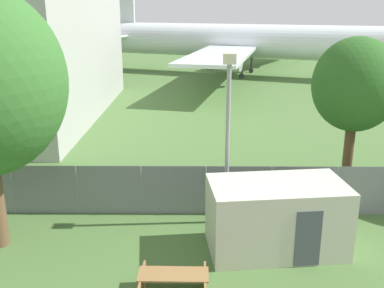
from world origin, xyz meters
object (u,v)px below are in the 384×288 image
airplane (260,42)px  picnic_bench_near_cabin (173,282)px  tree_left_of_cabin (355,86)px  portable_cabin (276,217)px

airplane → picnic_bench_near_cabin: (-8.02, -42.12, -3.47)m
picnic_bench_near_cabin → tree_left_of_cabin: 11.28m
airplane → portable_cabin: 39.78m
airplane → picnic_bench_near_cabin: 43.01m
portable_cabin → tree_left_of_cabin: bearing=44.3°
airplane → tree_left_of_cabin: bearing=-70.8°
portable_cabin → tree_left_of_cabin: (3.89, 4.78, 3.62)m
picnic_bench_near_cabin → airplane: bearing=79.2°
portable_cabin → airplane: bearing=76.7°
picnic_bench_near_cabin → tree_left_of_cabin: size_ratio=0.29×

